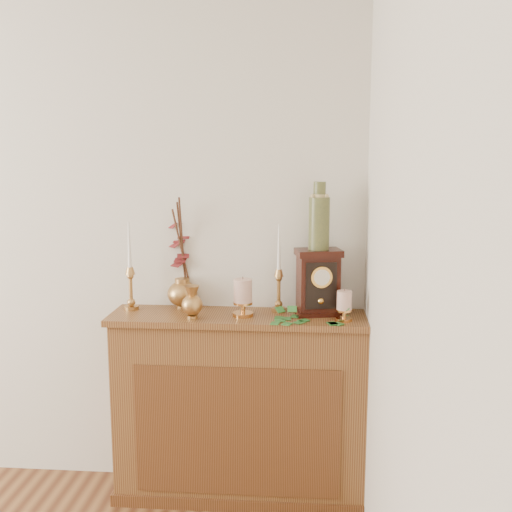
# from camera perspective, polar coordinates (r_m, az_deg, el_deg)

# --- Properties ---
(console_shelf) EXTENTS (1.24, 0.34, 0.93)m
(console_shelf) POSITION_cam_1_polar(r_m,az_deg,el_deg) (3.03, -1.54, -14.63)
(console_shelf) COLOR brown
(console_shelf) RESTS_ON ground
(candlestick_left) EXTENTS (0.07, 0.07, 0.43)m
(candlestick_left) POSITION_cam_1_polar(r_m,az_deg,el_deg) (2.98, -11.86, -2.37)
(candlestick_left) COLOR tan
(candlestick_left) RESTS_ON console_shelf
(candlestick_center) EXTENTS (0.07, 0.07, 0.42)m
(candlestick_center) POSITION_cam_1_polar(r_m,az_deg,el_deg) (2.89, 2.18, -2.61)
(candlestick_center) COLOR tan
(candlestick_center) RESTS_ON console_shelf
(bud_vase) EXTENTS (0.10, 0.10, 0.16)m
(bud_vase) POSITION_cam_1_polar(r_m,az_deg,el_deg) (2.78, -6.11, -4.44)
(bud_vase) COLOR tan
(bud_vase) RESTS_ON console_shelf
(ginger_jar) EXTENTS (0.22, 0.24, 0.55)m
(ginger_jar) POSITION_cam_1_polar(r_m,az_deg,el_deg) (3.00, -7.17, -0.10)
(ginger_jar) COLOR tan
(ginger_jar) RESTS_ON console_shelf
(pillar_candle_left) EXTENTS (0.10, 0.10, 0.19)m
(pillar_candle_left) POSITION_cam_1_polar(r_m,az_deg,el_deg) (2.81, -1.26, -3.79)
(pillar_candle_left) COLOR #D9944C
(pillar_candle_left) RESTS_ON console_shelf
(pillar_candle_right) EXTENTS (0.08, 0.08, 0.15)m
(pillar_candle_right) POSITION_cam_1_polar(r_m,az_deg,el_deg) (2.76, 8.40, -4.56)
(pillar_candle_right) COLOR #D9944C
(pillar_candle_right) RESTS_ON console_shelf
(ivy_garland) EXTENTS (0.44, 0.20, 0.08)m
(ivy_garland) POSITION_cam_1_polar(r_m,az_deg,el_deg) (2.77, 5.94, -5.88)
(ivy_garland) COLOR #276727
(ivy_garland) RESTS_ON console_shelf
(mantel_clock) EXTENTS (0.23, 0.19, 0.31)m
(mantel_clock) POSITION_cam_1_polar(r_m,az_deg,el_deg) (2.85, 5.94, -2.54)
(mantel_clock) COLOR black
(mantel_clock) RESTS_ON console_shelf
(ceramic_vase) EXTENTS (0.10, 0.10, 0.32)m
(ceramic_vase) POSITION_cam_1_polar(r_m,az_deg,el_deg) (2.80, 6.03, 3.49)
(ceramic_vase) COLOR #183124
(ceramic_vase) RESTS_ON mantel_clock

